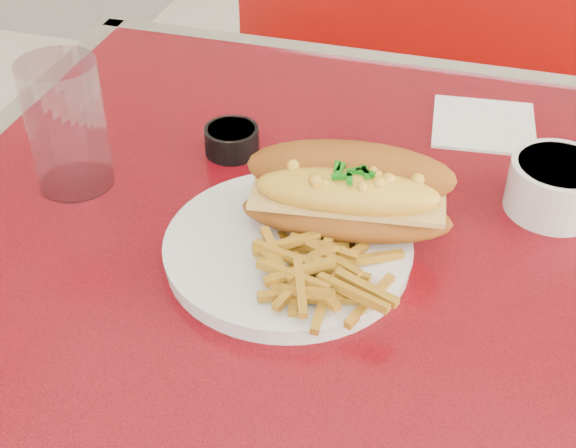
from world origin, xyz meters
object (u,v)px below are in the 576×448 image
(fork, at_px, (349,234))
(water_tumbler, at_px, (67,125))
(booth_bench_far, at_px, (491,194))
(diner_table, at_px, (471,374))
(mac_hoagie, at_px, (348,193))
(dinner_plate, at_px, (288,249))
(sauce_cup_left, at_px, (232,139))
(gravy_ramekin, at_px, (556,185))

(fork, height_order, water_tumbler, water_tumbler)
(booth_bench_far, distance_m, water_tumbler, 1.07)
(booth_bench_far, height_order, fork, booth_bench_far)
(diner_table, xyz_separation_m, mac_hoagie, (-0.15, -0.00, 0.22))
(fork, bearing_deg, dinner_plate, 103.76)
(sauce_cup_left, xyz_separation_m, water_tumbler, (-0.14, -0.10, 0.05))
(booth_bench_far, distance_m, sauce_cup_left, 0.91)
(water_tumbler, bearing_deg, diner_table, -1.24)
(diner_table, height_order, booth_bench_far, booth_bench_far)
(booth_bench_far, height_order, gravy_ramekin, booth_bench_far)
(diner_table, relative_size, sauce_cup_left, 15.48)
(mac_hoagie, relative_size, sauce_cup_left, 2.71)
(gravy_ramekin, height_order, water_tumbler, water_tumbler)
(booth_bench_far, relative_size, mac_hoagie, 5.57)
(sauce_cup_left, bearing_deg, fork, -38.19)
(diner_table, xyz_separation_m, water_tumbler, (-0.45, 0.01, 0.23))
(dinner_plate, bearing_deg, gravy_ramekin, 32.08)
(booth_bench_far, bearing_deg, gravy_ramekin, -85.99)
(dinner_plate, height_order, water_tumbler, water_tumbler)
(sauce_cup_left, bearing_deg, water_tumbler, -143.84)
(dinner_plate, height_order, fork, same)
(booth_bench_far, bearing_deg, dinner_plate, -102.75)
(fork, relative_size, sauce_cup_left, 1.91)
(mac_hoagie, distance_m, sauce_cup_left, 0.20)
(sauce_cup_left, height_order, water_tumbler, water_tumbler)
(dinner_plate, relative_size, mac_hoagie, 1.26)
(mac_hoagie, bearing_deg, booth_bench_far, 72.58)
(fork, bearing_deg, mac_hoagie, 6.03)
(gravy_ramekin, bearing_deg, water_tumbler, -169.19)
(sauce_cup_left, relative_size, water_tumbler, 0.55)
(fork, bearing_deg, water_tumbler, 69.41)
(diner_table, relative_size, mac_hoagie, 5.71)
(sauce_cup_left, distance_m, water_tumbler, 0.19)
(booth_bench_far, xyz_separation_m, water_tumbler, (-0.45, -0.80, 0.55))
(diner_table, distance_m, sauce_cup_left, 0.37)
(diner_table, height_order, mac_hoagie, mac_hoagie)
(booth_bench_far, height_order, sauce_cup_left, booth_bench_far)
(diner_table, relative_size, fork, 8.11)
(booth_bench_far, xyz_separation_m, fork, (-0.14, -0.83, 0.50))
(diner_table, relative_size, dinner_plate, 4.53)
(booth_bench_far, bearing_deg, water_tumbler, -119.44)
(diner_table, relative_size, water_tumbler, 8.59)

